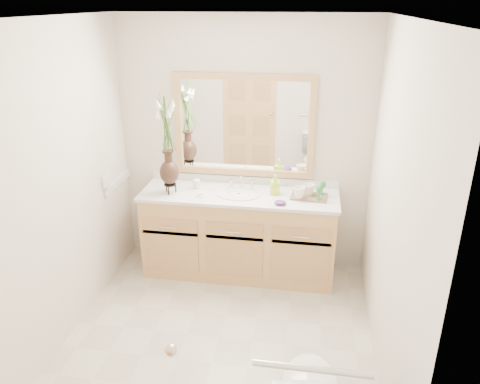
% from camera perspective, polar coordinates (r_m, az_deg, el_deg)
% --- Properties ---
extents(floor, '(2.60, 2.60, 0.00)m').
position_cam_1_polar(floor, '(3.91, -2.54, -17.29)').
color(floor, beige).
rests_on(floor, ground).
extents(ceiling, '(2.40, 2.60, 0.02)m').
position_cam_1_polar(ceiling, '(3.01, -3.36, 20.49)').
color(ceiling, white).
rests_on(ceiling, wall_back).
extents(wall_back, '(2.40, 0.02, 2.40)m').
position_cam_1_polar(wall_back, '(4.48, 0.48, 5.58)').
color(wall_back, beige).
rests_on(wall_back, floor).
extents(wall_front, '(2.40, 0.02, 2.40)m').
position_cam_1_polar(wall_front, '(2.19, -10.01, -14.39)').
color(wall_front, beige).
rests_on(wall_front, floor).
extents(wall_left, '(0.02, 2.60, 2.40)m').
position_cam_1_polar(wall_left, '(3.70, -21.39, 0.27)').
color(wall_left, beige).
rests_on(wall_left, floor).
extents(wall_right, '(0.02, 2.60, 2.40)m').
position_cam_1_polar(wall_right, '(3.27, 18.19, -2.20)').
color(wall_right, beige).
rests_on(wall_right, floor).
extents(vanity, '(1.80, 0.55, 0.80)m').
position_cam_1_polar(vanity, '(4.53, -0.09, -5.21)').
color(vanity, tan).
rests_on(vanity, floor).
extents(counter, '(1.84, 0.57, 0.03)m').
position_cam_1_polar(counter, '(4.35, -0.09, -0.36)').
color(counter, silver).
rests_on(counter, vanity).
extents(sink, '(0.38, 0.34, 0.23)m').
position_cam_1_polar(sink, '(4.35, -0.13, -0.93)').
color(sink, white).
rests_on(sink, counter).
extents(mirror, '(1.32, 0.04, 0.97)m').
position_cam_1_polar(mirror, '(4.41, 0.44, 8.05)').
color(mirror, white).
rests_on(mirror, wall_back).
extents(switch_plate, '(0.02, 0.12, 0.12)m').
position_cam_1_polar(switch_plate, '(4.40, -16.06, 1.32)').
color(switch_plate, white).
rests_on(switch_plate, wall_left).
extents(door, '(0.80, 0.03, 2.00)m').
position_cam_1_polar(door, '(2.42, -16.60, -16.93)').
color(door, tan).
rests_on(door, floor).
extents(grab_bar, '(0.55, 0.03, 0.03)m').
position_cam_1_polar(grab_bar, '(2.29, 8.83, -20.58)').
color(grab_bar, silver).
rests_on(grab_bar, wall_front).
extents(flower_vase, '(0.21, 0.21, 0.85)m').
position_cam_1_polar(flower_vase, '(4.23, -8.91, 7.16)').
color(flower_vase, black).
rests_on(flower_vase, counter).
extents(tumbler, '(0.07, 0.07, 0.09)m').
position_cam_1_polar(tumbler, '(4.47, -5.26, 0.98)').
color(tumbler, white).
rests_on(tumbler, counter).
extents(soap_dish, '(0.09, 0.09, 0.03)m').
position_cam_1_polar(soap_dish, '(4.30, -4.81, -0.39)').
color(soap_dish, white).
rests_on(soap_dish, counter).
extents(soap_bottle, '(0.09, 0.09, 0.17)m').
position_cam_1_polar(soap_bottle, '(4.32, 4.27, 0.83)').
color(soap_bottle, '#B2E736').
rests_on(soap_bottle, counter).
extents(purple_dish, '(0.13, 0.12, 0.04)m').
position_cam_1_polar(purple_dish, '(4.12, 4.92, -1.29)').
color(purple_dish, '#4E256F').
rests_on(purple_dish, counter).
extents(tray, '(0.34, 0.24, 0.02)m').
position_cam_1_polar(tray, '(4.30, 8.40, -0.54)').
color(tray, brown).
rests_on(tray, counter).
extents(mug_left, '(0.13, 0.12, 0.11)m').
position_cam_1_polar(mug_left, '(4.23, 7.22, -0.01)').
color(mug_left, white).
rests_on(mug_left, tray).
extents(mug_right, '(0.15, 0.15, 0.11)m').
position_cam_1_polar(mug_right, '(4.30, 8.39, 0.36)').
color(mug_right, white).
rests_on(mug_right, tray).
extents(goblet_front, '(0.06, 0.06, 0.14)m').
position_cam_1_polar(goblet_front, '(4.20, 9.66, 0.27)').
color(goblet_front, '#277534').
rests_on(goblet_front, tray).
extents(goblet_back, '(0.06, 0.06, 0.13)m').
position_cam_1_polar(goblet_back, '(4.32, 10.05, 0.80)').
color(goblet_back, '#277534').
rests_on(goblet_back, tray).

